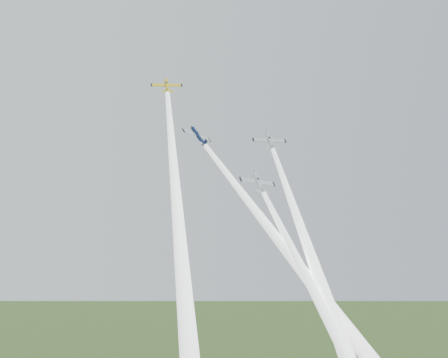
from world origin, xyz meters
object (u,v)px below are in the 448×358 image
(plane_yellow, at_px, (167,86))
(plane_silver_low, at_px, (258,183))
(plane_silver_right, at_px, (270,141))
(plane_navy, at_px, (198,136))

(plane_yellow, bearing_deg, plane_silver_low, -22.76)
(plane_silver_low, bearing_deg, plane_silver_right, 51.20)
(plane_silver_right, bearing_deg, plane_silver_low, -116.75)
(plane_yellow, xyz_separation_m, plane_navy, (6.69, -0.75, -10.30))
(plane_navy, distance_m, plane_silver_low, 17.17)
(plane_silver_right, bearing_deg, plane_yellow, -170.62)
(plane_navy, bearing_deg, plane_silver_right, -22.46)
(plane_silver_right, relative_size, plane_silver_low, 1.00)
(plane_silver_right, bearing_deg, plane_navy, -168.62)
(plane_navy, xyz_separation_m, plane_silver_right, (16.83, 0.18, 0.33))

